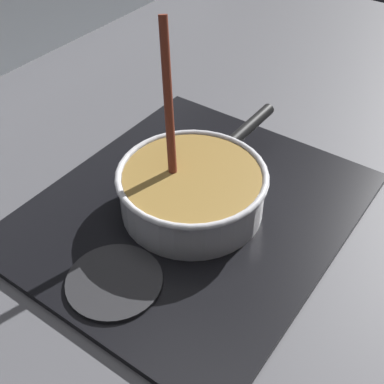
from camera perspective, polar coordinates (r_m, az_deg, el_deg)
The scene contains 5 objects.
ground at distance 0.79m, azimuth 3.99°, elevation -10.42°, with size 2.40×1.60×0.04m, color #4C4C51.
hob_plate at distance 0.86m, azimuth 0.00°, elevation -2.12°, with size 0.56×0.48×0.01m, color black.
burner_ring at distance 0.85m, azimuth 0.00°, elevation -1.63°, with size 0.17×0.17×0.01m, color #592D0C.
spare_burner at distance 0.76m, azimuth -8.72°, elevation -9.88°, with size 0.14×0.14×0.01m, color #262628.
cooking_pan at distance 0.83m, azimuth 0.04°, elevation 0.37°, with size 0.38×0.25×0.31m.
Camera 1 is at (-0.43, -0.24, 0.60)m, focal length 47.46 mm.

